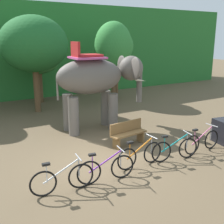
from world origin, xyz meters
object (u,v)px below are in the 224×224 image
object	(u,v)px
bike_white	(62,179)
bike_orange	(140,155)
tree_center_right	(116,47)
wooden_bench	(128,133)
tree_left	(34,44)
tree_right	(38,57)
bike_purple	(106,169)
bike_pink	(202,141)
elephant	(97,79)
bike_teal	(175,149)
tree_far_left	(113,47)

from	to	relation	value
bike_white	bike_orange	distance (m)	2.67
tree_center_right	wooden_bench	bearing A→B (deg)	-118.17
tree_left	tree_right	distance (m)	2.48
tree_left	bike_purple	size ratio (longest dim) A/B	2.98
bike_purple	tree_right	bearing A→B (deg)	82.55
tree_right	wooden_bench	size ratio (longest dim) A/B	2.54
tree_center_right	bike_orange	size ratio (longest dim) A/B	2.60
bike_white	bike_pink	bearing A→B (deg)	0.91
elephant	bike_pink	size ratio (longest dim) A/B	2.45
bike_purple	bike_orange	world-z (taller)	same
tree_center_right	bike_pink	world-z (taller)	tree_center_right
elephant	bike_purple	size ratio (longest dim) A/B	2.47
tree_left	elephant	world-z (taller)	tree_left
tree_center_right	bike_pink	bearing A→B (deg)	-102.29
tree_left	tree_center_right	distance (m)	5.41
tree_right	tree_center_right	world-z (taller)	tree_center_right
bike_pink	wooden_bench	distance (m)	2.68
bike_orange	bike_teal	distance (m)	1.27
elephant	wooden_bench	distance (m)	2.91
bike_white	wooden_bench	size ratio (longest dim) A/B	1.11
bike_purple	bike_pink	xyz separation A→B (m)	(3.98, 0.15, 0.00)
tree_right	bike_purple	xyz separation A→B (m)	(-1.42, -10.88, -2.43)
bike_purple	bike_pink	world-z (taller)	same
tree_center_right	bike_white	bearing A→B (deg)	-128.11
elephant	bike_white	distance (m)	5.74
bike_teal	tree_right	bearing A→B (deg)	96.48
tree_right	elephant	xyz separation A→B (m)	(0.63, -6.49, -0.61)
tree_right	bike_white	bearing A→B (deg)	-103.94
tree_far_left	bike_pink	xyz separation A→B (m)	(-1.62, -8.86, -3.00)
tree_right	bike_purple	bearing A→B (deg)	-97.45
bike_teal	wooden_bench	xyz separation A→B (m)	(-0.55, 1.96, 0.09)
bike_purple	wooden_bench	world-z (taller)	bike_purple
tree_left	tree_center_right	bearing A→B (deg)	6.48
tree_center_right	bike_orange	world-z (taller)	tree_center_right
tree_far_left	bike_orange	size ratio (longest dim) A/B	2.87
tree_far_left	bike_purple	xyz separation A→B (m)	(-5.61, -9.01, -3.00)
tree_right	bike_purple	world-z (taller)	tree_right
bike_orange	wooden_bench	distance (m)	1.89
wooden_bench	tree_right	bearing A→B (deg)	94.37
bike_purple	bike_orange	size ratio (longest dim) A/B	0.99
tree_left	bike_pink	distance (m)	9.72
tree_right	tree_far_left	size ratio (longest dim) A/B	0.80
tree_left	bike_purple	distance (m)	9.27
tree_far_left	bike_teal	world-z (taller)	tree_far_left
tree_left	bike_teal	distance (m)	9.39
bike_purple	bike_pink	size ratio (longest dim) A/B	0.99
tree_center_right	bike_white	world-z (taller)	tree_center_right
tree_far_left	bike_white	distance (m)	11.67
elephant	bike_orange	world-z (taller)	elephant
bike_orange	bike_teal	size ratio (longest dim) A/B	1.01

